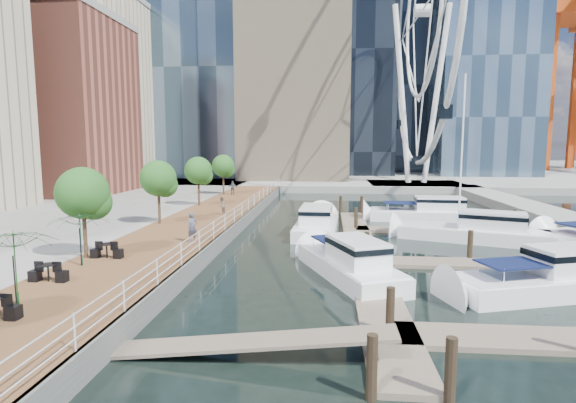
# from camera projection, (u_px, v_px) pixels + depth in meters

# --- Properties ---
(ground) EXTENTS (520.00, 520.00, 0.00)m
(ground) POSITION_uv_depth(u_px,v_px,m) (307.00, 313.00, 17.92)
(ground) COLOR black
(ground) RESTS_ON ground
(boardwalk) EXTENTS (6.00, 60.00, 1.00)m
(boardwalk) POSITION_uv_depth(u_px,v_px,m) (196.00, 228.00, 33.49)
(boardwalk) COLOR brown
(boardwalk) RESTS_ON ground
(seawall) EXTENTS (0.25, 60.00, 1.00)m
(seawall) POSITION_uv_depth(u_px,v_px,m) (236.00, 229.00, 33.22)
(seawall) COLOR #595954
(seawall) RESTS_ON ground
(land_far) EXTENTS (200.00, 114.00, 1.00)m
(land_far) POSITION_uv_depth(u_px,v_px,m) (326.00, 169.00, 118.65)
(land_far) COLOR gray
(land_far) RESTS_ON ground
(breakwater) EXTENTS (4.00, 60.00, 1.00)m
(breakwater) POSITION_uv_depth(u_px,v_px,m) (569.00, 223.00, 35.82)
(breakwater) COLOR gray
(breakwater) RESTS_ON ground
(pier) EXTENTS (14.00, 12.00, 1.00)m
(pier) POSITION_uv_depth(u_px,v_px,m) (416.00, 186.00, 67.98)
(pier) COLOR gray
(pier) RESTS_ON ground
(railing) EXTENTS (0.10, 60.00, 1.05)m
(railing) POSITION_uv_depth(u_px,v_px,m) (234.00, 215.00, 33.10)
(railing) COLOR white
(railing) RESTS_ON boardwalk
(floating_docks) EXTENTS (16.00, 34.00, 2.60)m
(floating_docks) POSITION_uv_depth(u_px,v_px,m) (447.00, 248.00, 27.00)
(floating_docks) COLOR #6D6051
(floating_docks) RESTS_ON ground
(ferris_wheel) EXTENTS (5.80, 45.60, 47.80)m
(ferris_wheel) POSITION_uv_depth(u_px,v_px,m) (422.00, 11.00, 64.82)
(ferris_wheel) COLOR white
(ferris_wheel) RESTS_ON ground
(street_trees) EXTENTS (2.60, 42.60, 4.60)m
(street_trees) POSITION_uv_depth(u_px,v_px,m) (158.00, 178.00, 32.25)
(street_trees) COLOR #3F2B1C
(street_trees) RESTS_ON ground
(cafe_tables) EXTENTS (2.50, 13.70, 0.74)m
(cafe_tables) POSITION_uv_depth(u_px,v_px,m) (25.00, 288.00, 16.71)
(cafe_tables) COLOR black
(cafe_tables) RESTS_ON ground
(yacht_foreground) EXTENTS (10.40, 5.56, 2.15)m
(yacht_foreground) POSITION_uv_depth(u_px,v_px,m) (550.00, 294.00, 20.16)
(yacht_foreground) COLOR white
(yacht_foreground) RESTS_ON ground
(pedestrian_near) EXTENTS (0.73, 0.76, 1.75)m
(pedestrian_near) POSITION_uv_depth(u_px,v_px,m) (192.00, 227.00, 26.37)
(pedestrian_near) COLOR #44455A
(pedestrian_near) RESTS_ON boardwalk
(pedestrian_mid) EXTENTS (0.69, 0.82, 1.49)m
(pedestrian_mid) POSITION_uv_depth(u_px,v_px,m) (222.00, 205.00, 36.91)
(pedestrian_mid) COLOR #806758
(pedestrian_mid) RESTS_ON boardwalk
(pedestrian_far) EXTENTS (0.97, 0.45, 1.63)m
(pedestrian_far) POSITION_uv_depth(u_px,v_px,m) (233.00, 188.00, 51.34)
(pedestrian_far) COLOR #373F45
(pedestrian_far) RESTS_ON boardwalk
(moored_yachts) EXTENTS (22.80, 34.67, 11.50)m
(moored_yachts) POSITION_uv_depth(u_px,v_px,m) (458.00, 244.00, 30.36)
(moored_yachts) COLOR white
(moored_yachts) RESTS_ON ground
(cafe_seating) EXTENTS (4.45, 13.09, 2.71)m
(cafe_seating) POSITION_uv_depth(u_px,v_px,m) (5.00, 267.00, 16.15)
(cafe_seating) COLOR #103C1C
(cafe_seating) RESTS_ON ground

